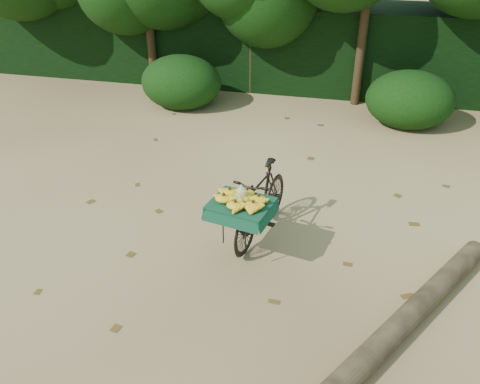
# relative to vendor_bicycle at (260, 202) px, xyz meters

# --- Properties ---
(ground) EXTENTS (80.00, 80.00, 0.00)m
(ground) POSITION_rel_vendor_bicycle_xyz_m (0.48, -0.05, -0.49)
(ground) COLOR tan
(ground) RESTS_ON ground
(vendor_bicycle) EXTENTS (0.88, 1.75, 0.95)m
(vendor_bicycle) POSITION_rel_vendor_bicycle_xyz_m (0.00, 0.00, 0.00)
(vendor_bicycle) COLOR black
(vendor_bicycle) RESTS_ON ground
(fallen_log) EXTENTS (1.94, 2.96, 0.24)m
(fallen_log) POSITION_rel_vendor_bicycle_xyz_m (1.74, -1.30, -0.37)
(fallen_log) COLOR brown
(fallen_log) RESTS_ON ground
(hedge_backdrop) EXTENTS (26.00, 1.80, 1.80)m
(hedge_backdrop) POSITION_rel_vendor_bicycle_xyz_m (0.48, 6.25, 0.41)
(hedge_backdrop) COLOR black
(hedge_backdrop) RESTS_ON ground
(tree_row) EXTENTS (14.50, 2.00, 4.00)m
(tree_row) POSITION_rel_vendor_bicycle_xyz_m (-0.17, 5.45, 1.51)
(tree_row) COLOR black
(tree_row) RESTS_ON ground
(bush_clumps) EXTENTS (8.80, 1.70, 0.90)m
(bush_clumps) POSITION_rel_vendor_bicycle_xyz_m (0.98, 4.25, -0.04)
(bush_clumps) COLOR black
(bush_clumps) RESTS_ON ground
(leaf_litter) EXTENTS (7.00, 7.30, 0.01)m
(leaf_litter) POSITION_rel_vendor_bicycle_xyz_m (0.48, 0.60, -0.48)
(leaf_litter) COLOR #533D16
(leaf_litter) RESTS_ON ground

